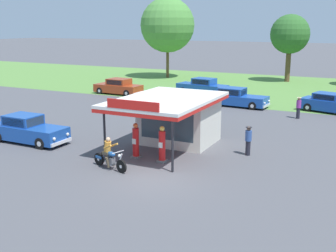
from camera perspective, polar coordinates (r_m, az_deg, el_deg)
The scene contains 15 objects.
ground_plane at distance 19.25m, azimuth -1.88°, elevation -7.09°, with size 300.00×300.00×0.00m, color #4C4C51.
grass_verge_strip at distance 47.14m, azimuth 15.58°, elevation 4.86°, with size 120.00×24.00×0.01m, color #56843D.
service_station_kiosk at distance 24.21m, azimuth 1.13°, elevation 1.46°, with size 4.71×7.23×3.35m.
gas_pump_nearside at distance 21.91m, azimuth -4.40°, elevation -2.18°, with size 0.44×0.44×1.86m.
gas_pump_offside at distance 21.20m, azimuth -0.80°, elevation -2.69°, with size 0.44×0.44×1.86m.
motorcycle_with_rider at distance 20.43m, azimuth -7.98°, elevation -4.03°, with size 2.23×0.88×1.58m.
featured_classic_sedan at distance 26.14m, azimuth -18.49°, elevation -0.53°, with size 5.01×1.90×1.62m.
parked_car_back_row_centre at distance 42.35m, azimuth -6.75°, elevation 5.28°, with size 5.04×2.18×1.55m.
parked_car_back_row_centre_right at distance 36.27m, azimuth 9.02°, elevation 3.79°, with size 5.70×2.23×1.56m.
parked_car_back_row_far_left at distance 35.56m, azimuth 21.31°, elevation 2.82°, with size 5.25×3.03×1.52m.
parked_car_back_row_centre_left at distance 41.99m, azimuth 4.71°, elevation 5.30°, with size 5.45×2.45×1.62m.
bystander_standing_back_lot at distance 22.67m, azimuth 10.84°, elevation -1.89°, with size 0.34×0.34×1.57m.
bystander_chatting_near_pumps at distance 32.43m, azimuth 17.30°, elevation 2.45°, with size 0.35×0.35×1.60m.
tree_oak_far_right at distance 54.82m, azimuth -0.06°, elevation 13.52°, with size 6.89×6.89×10.13m.
tree_oak_distant_spare at distance 52.97m, azimuth 16.23°, elevation 11.84°, with size 4.63×4.63×7.98m.
Camera 1 is at (8.50, -15.86, 6.82)m, focal length 44.91 mm.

